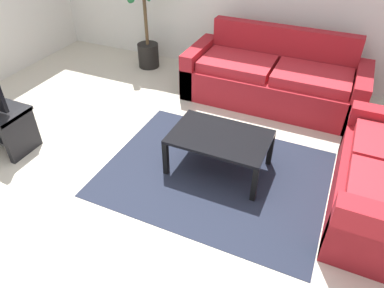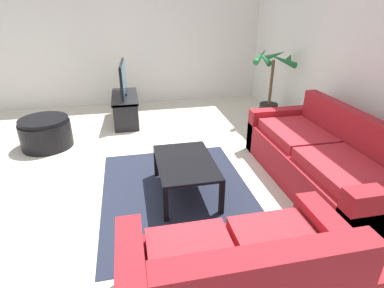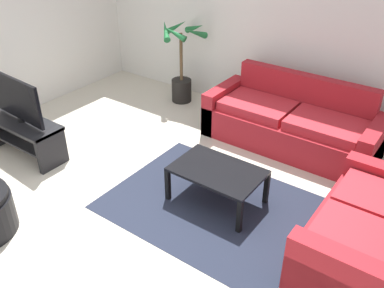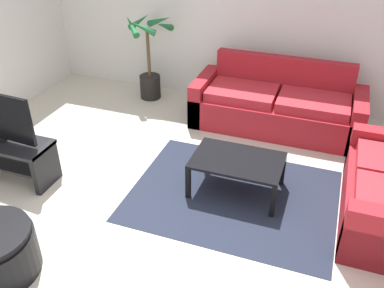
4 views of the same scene
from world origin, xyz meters
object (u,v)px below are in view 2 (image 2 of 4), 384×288
Objects in this scene: tv at (123,78)px; potted_palm at (270,93)px; couch_loveseat at (240,284)px; coffee_table at (185,165)px; ottoman at (46,133)px; couch_main at (321,162)px; tv_stand at (125,105)px.

potted_palm is at bearing 75.52° from tv.
couch_loveseat is 1.66× the size of coffee_table.
couch_loveseat is 3.77m from ottoman.
ottoman is at bearing -86.67° from potted_palm.
coffee_table is (-1.59, -0.07, 0.06)m from couch_loveseat.
couch_main is 2.06m from potted_palm.
couch_main is 1.42× the size of couch_loveseat.
tv is at bearing -170.43° from couch_loveseat.
ottoman is at bearing -132.50° from coffee_table.
potted_palm reaches higher than ottoman.
couch_loveseat is at bearing -27.36° from potted_palm.
tv_stand is at bearing -170.39° from couch_loveseat.
tv is at bearing -166.18° from coffee_table.
coffee_table is (2.53, 0.62, -0.43)m from tv.
couch_main is 3.88m from ottoman.
tv is (-4.12, -0.69, 0.49)m from couch_loveseat.
tv is 1.01× the size of coffee_table.
couch_main is 2.34× the size of tv.
tv_stand is (-4.12, -0.70, 0.02)m from couch_loveseat.
coffee_table is at bearing -95.11° from couch_main.
couch_main is 1.72× the size of potted_palm.
tv is 0.73× the size of potted_palm.
couch_loveseat is at bearing 9.61° from tv_stand.
potted_palm reaches higher than coffee_table.
couch_loveseat is (1.45, -1.53, -0.00)m from couch_main.
couch_main and couch_loveseat have the same top height.
tv reaches higher than couch_loveseat.
couch_loveseat reaches higher than ottoman.
tv_stand is at bearing -104.46° from potted_palm.
couch_main is 2.06× the size of tv_stand.
coffee_table is at bearing 13.88° from tv_stand.
coffee_table is at bearing -44.80° from potted_palm.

